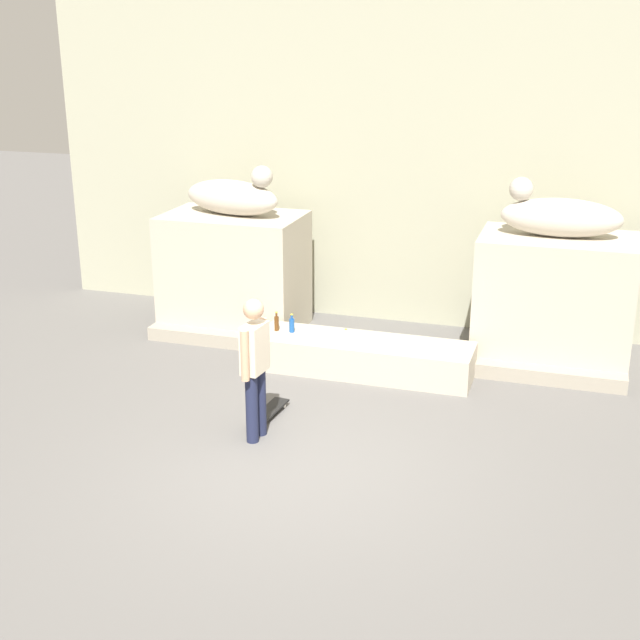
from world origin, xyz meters
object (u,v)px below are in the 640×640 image
bottle_blue (292,325)px  skater (255,363)px  statue_reclining_right (559,216)px  statue_reclining_left (234,196)px  bottle_clear (346,340)px  skateboard (268,412)px  bottle_brown (277,323)px

bottle_blue → skater: bearing=-80.8°
statue_reclining_right → statue_reclining_left: bearing=-0.1°
bottle_blue → bottle_clear: size_ratio=1.03×
bottle_blue → bottle_clear: (0.87, -0.34, -0.00)m
bottle_blue → skateboard: bearing=-80.1°
statue_reclining_right → skateboard: statue_reclining_right is taller
skater → skateboard: size_ratio=2.05×
bottle_brown → bottle_blue: bearing=0.4°
statue_reclining_left → statue_reclining_right: bearing=13.0°
skater → bottle_brown: size_ratio=6.09×
statue_reclining_left → statue_reclining_right: 4.69m
statue_reclining_left → bottle_brown: (1.07, -1.15, -1.51)m
bottle_brown → bottle_clear: (1.10, -0.34, -0.01)m
statue_reclining_right → bottle_clear: 3.30m
statue_reclining_right → bottle_brown: (-3.61, -1.15, -1.51)m
statue_reclining_left → bottle_blue: size_ratio=6.40×
statue_reclining_left → skateboard: 3.87m
skater → bottle_blue: bearing=15.5°
skateboard → bottle_brown: (-0.53, 1.74, 0.51)m
statue_reclining_right → bottle_blue: 3.89m
skater → bottle_brown: 2.41m
statue_reclining_left → bottle_blue: bearing=-28.5°
skateboard → bottle_clear: bottle_clear is taller
skater → bottle_blue: (-0.37, 2.31, -0.36)m
statue_reclining_right → bottle_brown: statue_reclining_right is taller
skateboard → bottle_brown: bottle_brown is taller
skater → bottle_clear: skater is taller
statue_reclining_right → bottle_clear: statue_reclining_right is taller
statue_reclining_left → bottle_brown: size_ratio=6.14×
statue_reclining_left → bottle_brown: statue_reclining_left is taller
statue_reclining_left → bottle_blue: 2.30m
statue_reclining_right → bottle_clear: (-2.52, -1.49, -1.52)m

